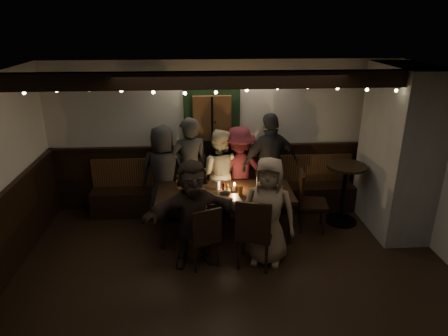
{
  "coord_description": "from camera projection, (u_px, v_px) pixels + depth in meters",
  "views": [
    {
      "loc": [
        -0.45,
        -4.17,
        3.26
      ],
      "look_at": [
        -0.05,
        1.6,
        1.05
      ],
      "focal_mm": 32.0,
      "sensor_mm": 36.0,
      "label": 1
    }
  ],
  "objects": [
    {
      "name": "room",
      "position": [
        298.0,
        169.0,
        6.08
      ],
      "size": [
        6.02,
        5.01,
        2.62
      ],
      "color": "black",
      "rests_on": "ground"
    },
    {
      "name": "dining_table",
      "position": [
        225.0,
        195.0,
        6.13
      ],
      "size": [
        2.07,
        0.89,
        0.9
      ],
      "color": "black",
      "rests_on": "ground"
    },
    {
      "name": "chair_near_left",
      "position": [
        204.0,
        234.0,
        5.37
      ],
      "size": [
        0.54,
        0.54,
        0.91
      ],
      "color": "black",
      "rests_on": "ground"
    },
    {
      "name": "chair_near_right",
      "position": [
        254.0,
        230.0,
        5.32
      ],
      "size": [
        0.59,
        0.59,
        1.04
      ],
      "color": "black",
      "rests_on": "ground"
    },
    {
      "name": "chair_end",
      "position": [
        307.0,
        198.0,
        6.34
      ],
      "size": [
        0.51,
        0.51,
        0.98
      ],
      "color": "black",
      "rests_on": "ground"
    },
    {
      "name": "high_top",
      "position": [
        344.0,
        186.0,
        6.54
      ],
      "size": [
        0.64,
        0.64,
        1.02
      ],
      "color": "black",
      "rests_on": "ground"
    },
    {
      "name": "person_a",
      "position": [
        164.0,
        173.0,
        6.65
      ],
      "size": [
        0.83,
        0.58,
        1.62
      ],
      "primitive_type": "imported",
      "rotation": [
        0.0,
        0.0,
        3.06
      ],
      "color": "#242428",
      "rests_on": "ground"
    },
    {
      "name": "person_b",
      "position": [
        190.0,
        169.0,
        6.63
      ],
      "size": [
        0.71,
        0.54,
        1.76
      ],
      "primitive_type": "imported",
      "rotation": [
        0.0,
        0.0,
        3.35
      ],
      "color": "#2C2B2D",
      "rests_on": "ground"
    },
    {
      "name": "person_c",
      "position": [
        219.0,
        173.0,
        6.76
      ],
      "size": [
        0.87,
        0.75,
        1.53
      ],
      "primitive_type": "imported",
      "rotation": [
        0.0,
        0.0,
        2.88
      ],
      "color": "#BFB89D",
      "rests_on": "ground"
    },
    {
      "name": "person_d",
      "position": [
        239.0,
        171.0,
        6.83
      ],
      "size": [
        1.12,
        0.84,
        1.55
      ],
      "primitive_type": "imported",
      "rotation": [
        0.0,
        0.0,
        3.43
      ],
      "color": "#551B25",
      "rests_on": "ground"
    },
    {
      "name": "person_e",
      "position": [
        270.0,
        165.0,
        6.79
      ],
      "size": [
        1.12,
        0.67,
        1.78
      ],
      "primitive_type": "imported",
      "rotation": [
        0.0,
        0.0,
        3.38
      ],
      "color": "#24252A",
      "rests_on": "ground"
    },
    {
      "name": "person_f",
      "position": [
        193.0,
        214.0,
        5.38
      ],
      "size": [
        1.47,
        0.7,
        1.53
      ],
      "primitive_type": "imported",
      "rotation": [
        0.0,
        0.0,
        0.19
      ],
      "color": "#32251F",
      "rests_on": "ground"
    },
    {
      "name": "person_g",
      "position": [
        268.0,
        211.0,
        5.42
      ],
      "size": [
        0.86,
        0.69,
        1.55
      ],
      "primitive_type": "imported",
      "rotation": [
        0.0,
        0.0,
        -0.29
      ],
      "color": "#9B8166",
      "rests_on": "ground"
    }
  ]
}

